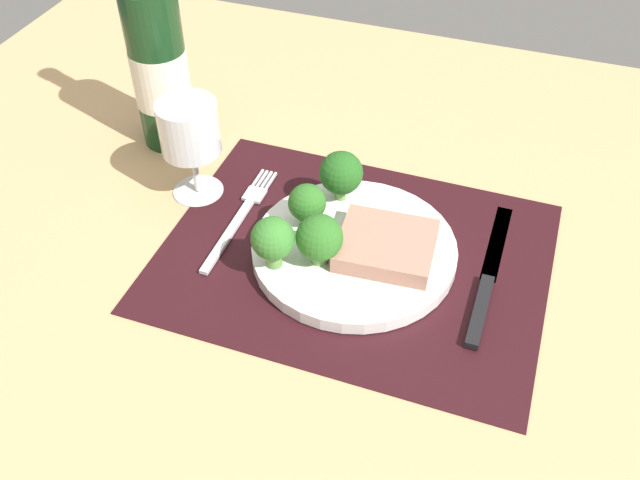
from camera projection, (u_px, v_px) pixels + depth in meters
The scene contains 12 objects.
ground_plane at pixel (353, 266), 81.20cm from camera, with size 140.00×110.00×3.00cm, color tan.
placemat at pixel (354, 256), 80.06cm from camera, with size 43.09×33.35×0.30cm, color black.
plate at pixel (354, 250), 79.41cm from camera, with size 23.09×23.09×1.60cm, color white.
steak at pixel (386, 247), 77.05cm from camera, with size 10.39×9.23×2.11cm, color tan.
broccoli_front_edge at pixel (273, 239), 74.15cm from camera, with size 4.73×4.73×6.19cm.
broccoli_near_fork at pixel (319, 238), 74.78cm from camera, with size 5.11×5.11×5.99cm.
broccoli_back_left at pixel (307, 204), 79.47cm from camera, with size 4.36×4.36×5.28cm.
broccoli_center at pixel (341, 173), 82.26cm from camera, with size 5.19×5.19×6.37cm.
fork at pixel (240, 217), 84.32cm from camera, with size 2.40×19.20×0.50cm.
knife at pixel (487, 282), 76.49cm from camera, with size 1.80×23.00×0.80cm.
wine_bottle at pixel (159, 66), 89.24cm from camera, with size 7.30×7.30×31.11cm.
wine_glass at pixel (190, 134), 82.54cm from camera, with size 7.15×7.15×12.82cm.
Camera 1 is at (15.28, -54.88, 56.57)cm, focal length 39.54 mm.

